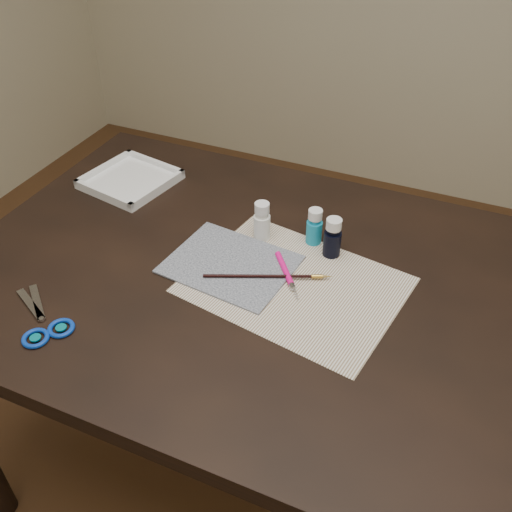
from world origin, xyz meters
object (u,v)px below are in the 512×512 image
at_px(palette_tray, 130,179).
at_px(paper, 295,285).
at_px(paint_bottle_navy, 333,237).
at_px(scissors, 35,315).
at_px(paint_bottle_white, 262,221).
at_px(canvas, 230,264).
at_px(paint_bottle_cyan, 314,227).

bearing_deg(palette_tray, paper, -21.08).
xyz_separation_m(paint_bottle_navy, scissors, (-0.47, -0.42, -0.04)).
relative_size(paint_bottle_white, palette_tray, 0.46).
height_order(canvas, paint_bottle_navy, paint_bottle_navy).
height_order(paint_bottle_white, paint_bottle_cyan, paint_bottle_white).
bearing_deg(scissors, canvas, -106.76).
bearing_deg(palette_tray, canvas, -27.65).
height_order(paper, palette_tray, palette_tray).
relative_size(canvas, scissors, 1.31).
bearing_deg(paint_bottle_white, canvas, -100.72).
xyz_separation_m(canvas, palette_tray, (-0.39, 0.20, 0.01)).
bearing_deg(paint_bottle_cyan, paint_bottle_white, -165.12).
bearing_deg(palette_tray, paint_bottle_white, -11.37).
height_order(scissors, palette_tray, palette_tray).
distance_m(paint_bottle_navy, palette_tray, 0.59).
bearing_deg(paper, paint_bottle_navy, 73.74).
bearing_deg(paint_bottle_navy, scissors, -138.23).
bearing_deg(paint_bottle_white, paint_bottle_cyan, 14.88).
xyz_separation_m(paper, scissors, (-0.43, -0.29, 0.00)).
bearing_deg(canvas, paint_bottle_navy, 33.33).
relative_size(paint_bottle_cyan, paint_bottle_navy, 0.93).
distance_m(canvas, palette_tray, 0.44).
distance_m(canvas, scissors, 0.41).
bearing_deg(paint_bottle_white, palette_tray, 168.63).
relative_size(paint_bottle_cyan, scissors, 0.44).
xyz_separation_m(paint_bottle_white, palette_tray, (-0.41, 0.08, -0.03)).
xyz_separation_m(paint_bottle_cyan, paint_bottle_navy, (0.05, -0.03, 0.00)).
distance_m(paper, paint_bottle_white, 0.19).
bearing_deg(scissors, palette_tray, -50.98).
xyz_separation_m(paper, paint_bottle_white, (-0.13, 0.13, 0.05)).
bearing_deg(scissors, paint_bottle_white, -99.32).
bearing_deg(palette_tray, paint_bottle_navy, -7.84).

